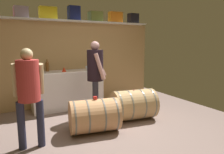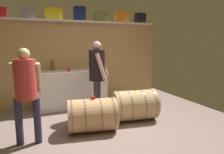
{
  "view_description": "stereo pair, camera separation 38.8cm",
  "coord_description": "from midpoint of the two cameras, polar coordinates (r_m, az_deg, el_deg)",
  "views": [
    {
      "loc": [
        -1.7,
        -3.11,
        1.65
      ],
      "look_at": [
        0.27,
        0.59,
        0.97
      ],
      "focal_mm": 33.61,
      "sensor_mm": 36.0,
      "label": 1
    },
    {
      "loc": [
        -1.35,
        -3.28,
        1.65
      ],
      "look_at": [
        0.27,
        0.59,
        0.97
      ],
      "focal_mm": 33.61,
      "sensor_mm": 36.0,
      "label": 2
    }
  ],
  "objects": [
    {
      "name": "toolcase_black",
      "position": [
        6.4,
        9.44,
        15.48
      ],
      "size": [
        0.29,
        0.2,
        0.29
      ],
      "primitive_type": "cube",
      "rotation": [
        0.0,
        0.0,
        -0.0
      ],
      "color": "black",
      "rests_on": "high_shelf_board"
    },
    {
      "name": "back_wall_panel",
      "position": [
        5.79,
        -7.29,
        3.66
      ],
      "size": [
        4.71,
        0.1,
        2.18
      ],
      "primitive_type": "cube",
      "color": "tan",
      "rests_on": "ground"
    },
    {
      "name": "toolcase_orange",
      "position": [
        6.11,
        4.53,
        15.89
      ],
      "size": [
        0.38,
        0.2,
        0.29
      ],
      "primitive_type": "cube",
      "rotation": [
        0.0,
        0.0,
        -0.03
      ],
      "color": "orange",
      "rests_on": "high_shelf_board"
    },
    {
      "name": "red_funnel",
      "position": [
        5.3,
        -9.73,
        2.17
      ],
      "size": [
        0.11,
        0.11,
        0.11
      ],
      "primitive_type": "cone",
      "color": "red",
      "rests_on": "work_cabinet"
    },
    {
      "name": "visitor_tasting",
      "position": [
        3.52,
        -19.5,
        -2.48
      ],
      "size": [
        0.49,
        0.38,
        1.57
      ],
      "rotation": [
        0.0,
        0.0,
        -0.12
      ],
      "color": "#28293E",
      "rests_on": "ground"
    },
    {
      "name": "toolcase_yellow",
      "position": [
        5.53,
        -13.58,
        16.37
      ],
      "size": [
        0.41,
        0.2,
        0.29
      ],
      "primitive_type": "cube",
      "rotation": [
        0.0,
        0.0,
        0.03
      ],
      "color": "yellow",
      "rests_on": "high_shelf_board"
    },
    {
      "name": "toolcase_grey",
      "position": [
        5.46,
        -20.09,
        15.95
      ],
      "size": [
        0.31,
        0.31,
        0.25
      ],
      "primitive_type": "cube",
      "rotation": [
        0.0,
        0.0,
        0.05
      ],
      "color": "gray",
      "rests_on": "high_shelf_board"
    },
    {
      "name": "work_cabinet",
      "position": [
        5.48,
        -8.77,
        -3.19
      ],
      "size": [
        1.74,
        0.59,
        0.95
      ],
      "primitive_type": "cube",
      "color": "white",
      "rests_on": "ground"
    },
    {
      "name": "wine_glass",
      "position": [
        5.4,
        -3.65,
        2.75
      ],
      "size": [
        0.07,
        0.07,
        0.13
      ],
      "color": "white",
      "rests_on": "work_cabinet"
    },
    {
      "name": "tasting_cup",
      "position": [
        3.9,
        -2.34,
        -5.62
      ],
      "size": [
        0.08,
        0.08,
        0.05
      ],
      "primitive_type": "cylinder",
      "color": "red",
      "rests_on": "wine_barrel_near"
    },
    {
      "name": "wine_barrel_near",
      "position": [
        3.99,
        -2.59,
        -10.34
      ],
      "size": [
        1.0,
        0.76,
        0.63
      ],
      "rotation": [
        0.0,
        0.0,
        -0.18
      ],
      "color": "tan",
      "rests_on": "ground"
    },
    {
      "name": "toolcase_olive",
      "position": [
        5.86,
        -1.05,
        16.05
      ],
      "size": [
        0.34,
        0.28,
        0.26
      ],
      "primitive_type": "cube",
      "rotation": [
        0.0,
        0.0,
        -0.01
      ],
      "color": "olive",
      "rests_on": "high_shelf_board"
    },
    {
      "name": "ground_plane",
      "position": [
        4.41,
        -0.67,
        -12.86
      ],
      "size": [
        5.91,
        7.93,
        0.02
      ],
      "primitive_type": "cube",
      "color": "slate"
    },
    {
      "name": "wine_barrel_far",
      "position": [
        4.59,
        8.6,
        -7.61
      ],
      "size": [
        0.99,
        0.76,
        0.66
      ],
      "rotation": [
        0.0,
        0.0,
        -0.14
      ],
      "color": "tan",
      "rests_on": "ground"
    },
    {
      "name": "high_shelf_board",
      "position": [
        5.65,
        -7.11,
        14.75
      ],
      "size": [
        4.33,
        0.4,
        0.03
      ],
      "primitive_type": "cube",
      "color": "silver",
      "rests_on": "back_wall_panel"
    },
    {
      "name": "wine_bottle_amber",
      "position": [
        5.48,
        -13.88,
        3.06
      ],
      "size": [
        0.08,
        0.08,
        0.29
      ],
      "color": "brown",
      "rests_on": "work_cabinet"
    },
    {
      "name": "toolcase_navy",
      "position": [
        5.67,
        -6.86,
        16.7
      ],
      "size": [
        0.28,
        0.23,
        0.36
      ],
      "primitive_type": "cube",
      "rotation": [
        0.0,
        0.0,
        0.0
      ],
      "color": "navy",
      "rests_on": "high_shelf_board"
    },
    {
      "name": "winemaker_pouring",
      "position": [
        4.66,
        -1.63,
        1.68
      ],
      "size": [
        0.51,
        0.56,
        1.68
      ],
      "rotation": [
        0.0,
        0.0,
        -2.01
      ],
      "color": "#2C2B3A",
      "rests_on": "ground"
    }
  ]
}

